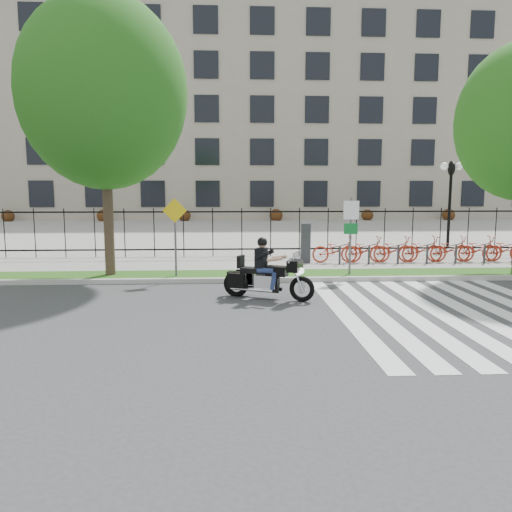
{
  "coord_description": "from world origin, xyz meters",
  "views": [
    {
      "loc": [
        -0.49,
        -11.38,
        2.92
      ],
      "look_at": [
        0.26,
        3.0,
        0.99
      ],
      "focal_mm": 35.0,
      "sensor_mm": 36.0,
      "label": 1
    }
  ],
  "objects": [
    {
      "name": "office_building",
      "position": [
        0.0,
        44.92,
        9.97
      ],
      "size": [
        60.0,
        21.9,
        20.15
      ],
      "color": "gray",
      "rests_on": "ground"
    },
    {
      "name": "lamp_post_right",
      "position": [
        10.0,
        12.0,
        3.21
      ],
      "size": [
        1.06,
        0.7,
        4.25
      ],
      "color": "black",
      "rests_on": "ground"
    },
    {
      "name": "crosswalk_stripes",
      "position": [
        4.83,
        0.0,
        0.01
      ],
      "size": [
        5.7,
        8.0,
        0.01
      ],
      "primitive_type": null,
      "color": "silver",
      "rests_on": "ground"
    },
    {
      "name": "sign_pole_warning",
      "position": [
        -2.24,
        4.58,
        1.74
      ],
      "size": [
        0.78,
        0.09,
        2.49
      ],
      "color": "#59595B",
      "rests_on": "grass_verge"
    },
    {
      "name": "grass_verge",
      "position": [
        0.0,
        4.95,
        0.07
      ],
      "size": [
        60.0,
        1.5,
        0.15
      ],
      "primitive_type": "cube",
      "color": "#184912",
      "rests_on": "ground"
    },
    {
      "name": "iron_fence",
      "position": [
        0.0,
        9.2,
        1.15
      ],
      "size": [
        30.0,
        0.06,
        2.0
      ],
      "primitive_type": null,
      "color": "black",
      "rests_on": "sidewalk"
    },
    {
      "name": "bike_share_station",
      "position": [
        7.34,
        7.2,
        0.65
      ],
      "size": [
        10.02,
        0.87,
        1.5
      ],
      "color": "#2D2D33",
      "rests_on": "sidewalk"
    },
    {
      "name": "sign_pole_regulatory",
      "position": [
        3.43,
        4.58,
        1.74
      ],
      "size": [
        0.5,
        0.09,
        2.5
      ],
      "color": "#59595B",
      "rests_on": "grass_verge"
    },
    {
      "name": "street_tree_1",
      "position": [
        -4.41,
        4.95,
        5.9
      ],
      "size": [
        5.24,
        5.24,
        8.77
      ],
      "color": "#3B2D20",
      "rests_on": "grass_verge"
    },
    {
      "name": "ground",
      "position": [
        0.0,
        0.0,
        0.0
      ],
      "size": [
        120.0,
        120.0,
        0.0
      ],
      "primitive_type": "plane",
      "color": "#353638",
      "rests_on": "ground"
    },
    {
      "name": "curb",
      "position": [
        0.0,
        4.1,
        0.07
      ],
      "size": [
        60.0,
        0.2,
        0.15
      ],
      "primitive_type": "cube",
      "color": "#B0AFA6",
      "rests_on": "ground"
    },
    {
      "name": "plaza",
      "position": [
        0.0,
        25.0,
        0.05
      ],
      "size": [
        80.0,
        34.0,
        0.1
      ],
      "primitive_type": "cube",
      "color": "gray",
      "rests_on": "ground"
    },
    {
      "name": "sidewalk",
      "position": [
        0.0,
        7.45,
        0.07
      ],
      "size": [
        60.0,
        3.5,
        0.15
      ],
      "primitive_type": "cube",
      "color": "gray",
      "rests_on": "ground"
    },
    {
      "name": "motorcycle_rider",
      "position": [
        0.5,
        1.71,
        0.66
      ],
      "size": [
        2.41,
        1.38,
        1.99
      ],
      "color": "black",
      "rests_on": "ground"
    }
  ]
}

